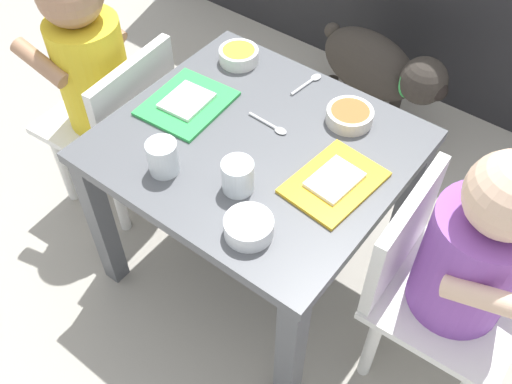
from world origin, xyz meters
name	(u,v)px	position (x,y,z in m)	size (l,w,h in m)	color
ground_plane	(256,264)	(0.00, 0.00, 0.00)	(7.00, 7.00, 0.00)	#9E998E
dining_table	(256,168)	(0.00, 0.00, 0.37)	(0.60, 0.54, 0.45)	#515459
seated_child_left	(95,71)	(-0.46, -0.03, 0.43)	(0.30, 0.30, 0.70)	white
seated_child_right	(467,256)	(0.46, 0.02, 0.42)	(0.29, 0.29, 0.67)	white
dog	(379,68)	(-0.05, 0.68, 0.20)	(0.45, 0.22, 0.32)	#332D28
food_tray_left	(187,103)	(-0.19, 0.00, 0.46)	(0.17, 0.20, 0.02)	green
food_tray_right	(334,182)	(0.19, 0.00, 0.46)	(0.15, 0.20, 0.02)	gold
water_cup_left	(163,159)	(-0.09, -0.17, 0.48)	(0.06, 0.06, 0.07)	white
water_cup_right	(238,178)	(0.05, -0.12, 0.48)	(0.06, 0.06, 0.07)	white
cereal_bowl_right_side	(239,55)	(-0.20, 0.19, 0.47)	(0.09, 0.09, 0.03)	white
cereal_bowl_left_side	(249,227)	(0.13, -0.19, 0.47)	(0.09, 0.09, 0.04)	white
veggie_bowl_far	(350,115)	(0.12, 0.17, 0.47)	(0.10, 0.10, 0.03)	silver
spoon_by_left_tray	(271,126)	(0.00, 0.06, 0.45)	(0.10, 0.02, 0.01)	silver
spoon_by_right_tray	(309,82)	(-0.02, 0.22, 0.45)	(0.02, 0.10, 0.01)	silver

